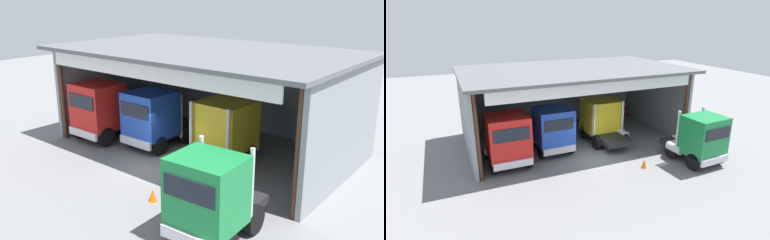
# 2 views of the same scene
# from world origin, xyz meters

# --- Properties ---
(ground_plane) EXTENTS (80.00, 80.00, 0.00)m
(ground_plane) POSITION_xyz_m (0.00, 0.00, 0.00)
(ground_plane) COLOR slate
(ground_plane) RESTS_ON ground
(workshop_shed) EXTENTS (16.12, 9.74, 5.64)m
(workshop_shed) POSITION_xyz_m (0.00, 5.25, 3.91)
(workshop_shed) COLOR gray
(workshop_shed) RESTS_ON ground
(truck_red_center_bay) EXTENTS (2.70, 4.95, 3.47)m
(truck_red_center_bay) POSITION_xyz_m (-5.62, 1.51, 1.82)
(truck_red_center_bay) COLOR red
(truck_red_center_bay) RESTS_ON ground
(truck_blue_right_bay) EXTENTS (2.58, 4.91, 3.29)m
(truck_blue_right_bay) POSITION_xyz_m (-2.28, 2.49, 1.73)
(truck_blue_right_bay) COLOR #1E47B7
(truck_blue_right_bay) RESTS_ON ground
(truck_yellow_left_bay) EXTENTS (2.76, 4.78, 3.30)m
(truck_yellow_left_bay) POSITION_xyz_m (2.03, 3.09, 1.72)
(truck_yellow_left_bay) COLOR yellow
(truck_yellow_left_bay) RESTS_ON ground
(truck_green_center_left_bay) EXTENTS (2.67, 4.31, 3.47)m
(truck_green_center_left_bay) POSITION_xyz_m (5.88, -3.12, 1.72)
(truck_green_center_left_bay) COLOR #197F3D
(truck_green_center_left_bay) RESTS_ON ground
(oil_drum) EXTENTS (0.58, 0.58, 0.89)m
(oil_drum) POSITION_xyz_m (6.27, 7.87, 0.45)
(oil_drum) COLOR #197233
(oil_drum) RESTS_ON ground
(tool_cart) EXTENTS (0.90, 0.60, 1.00)m
(tool_cart) POSITION_xyz_m (6.64, 7.90, 0.50)
(tool_cart) COLOR red
(tool_cart) RESTS_ON ground
(traffic_cone) EXTENTS (0.36, 0.36, 0.56)m
(traffic_cone) POSITION_xyz_m (2.26, -2.32, 0.28)
(traffic_cone) COLOR orange
(traffic_cone) RESTS_ON ground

